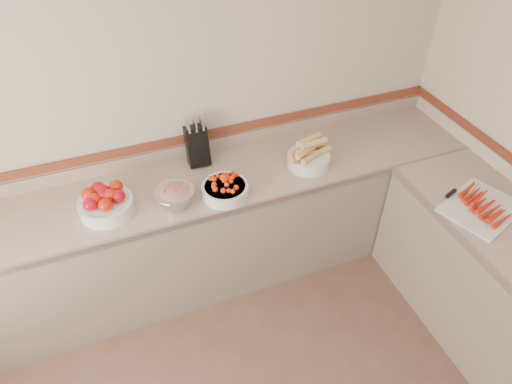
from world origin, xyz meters
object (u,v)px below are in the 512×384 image
object	(u,v)px
cherry_tomato_bowl	(225,188)
cutting_board	(481,206)
corn_bowl	(309,156)
rhubarb_bowl	(175,196)
tomato_bowl	(105,202)
knife_block	(197,145)

from	to	relation	value
cherry_tomato_bowl	cutting_board	bearing A→B (deg)	-25.69
corn_bowl	rhubarb_bowl	world-z (taller)	corn_bowl
tomato_bowl	rhubarb_bowl	bearing A→B (deg)	-13.71
tomato_bowl	cherry_tomato_bowl	world-z (taller)	cherry_tomato_bowl
corn_bowl	rhubarb_bowl	size ratio (longest dim) A/B	1.27
tomato_bowl	cutting_board	world-z (taller)	tomato_bowl
cherry_tomato_bowl	corn_bowl	size ratio (longest dim) A/B	0.93
cherry_tomato_bowl	corn_bowl	bearing A→B (deg)	8.13
cherry_tomato_bowl	rhubarb_bowl	size ratio (longest dim) A/B	1.18
knife_block	corn_bowl	world-z (taller)	knife_block
tomato_bowl	rhubarb_bowl	distance (m)	0.42
tomato_bowl	corn_bowl	xyz separation A→B (m)	(1.35, -0.03, 0.00)
rhubarb_bowl	cutting_board	size ratio (longest dim) A/B	0.45
rhubarb_bowl	knife_block	bearing A→B (deg)	56.48
corn_bowl	tomato_bowl	bearing A→B (deg)	178.86
rhubarb_bowl	cutting_board	xyz separation A→B (m)	(1.74, -0.70, -0.05)
cherry_tomato_bowl	rhubarb_bowl	bearing A→B (deg)	176.79
knife_block	cherry_tomato_bowl	size ratio (longest dim) A/B	1.18
knife_block	cutting_board	world-z (taller)	knife_block
knife_block	corn_bowl	size ratio (longest dim) A/B	1.10
tomato_bowl	corn_bowl	distance (m)	1.35
cherry_tomato_bowl	knife_block	bearing A→B (deg)	99.14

